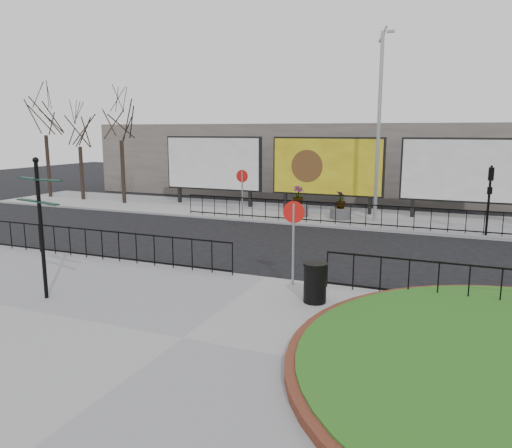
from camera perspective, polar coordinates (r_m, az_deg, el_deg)
The scene contains 21 objects.
ground at distance 15.53m, azimuth 1.15°, elevation -6.47°, with size 90.00×90.00×0.00m, color black.
pavement_near at distance 11.29m, azimuth -8.39°, elevation -13.05°, with size 30.00×10.00×0.12m, color gray.
pavement_far at distance 26.76m, azimuth 10.56°, elevation 0.78°, with size 44.00×6.00×0.12m, color gray.
railing_near_left at distance 18.11m, azimuth -17.19°, elevation -2.27°, with size 10.00×0.10×1.10m, color black, non-canonical shape.
railing_near_right at distance 14.12m, azimuth 26.23°, elevation -6.53°, with size 9.00×0.10×1.10m, color black, non-canonical shape.
railing_far at distance 23.86m, azimuth 11.60°, elevation 1.03°, with size 18.00×0.10×1.10m, color black, non-canonical shape.
speed_sign_far at distance 25.59m, azimuth -1.59°, elevation 4.70°, with size 0.64×0.07×2.47m.
speed_sign_near at distance 14.38m, azimuth 4.32°, elevation -0.03°, with size 0.64×0.07×2.47m.
billboard_left at distance 30.25m, azimuth -4.92°, elevation 6.89°, with size 6.20×0.31×4.10m.
billboard_mid at distance 27.74m, azimuth 8.12°, elevation 6.48°, with size 6.20×0.31×4.10m.
billboard_right at distance 26.87m, azimuth 22.79°, elevation 5.63°, with size 6.20×0.31×4.10m.
lamp_post at distance 25.13m, azimuth 13.87°, elevation 10.94°, with size 0.74×0.18×9.23m.
signal_pole_a at distance 23.32m, azimuth 25.15°, elevation 3.56°, with size 0.22×0.26×3.00m.
tree_left at distance 31.91m, azimuth -15.10°, elevation 8.60°, with size 2.00×2.00×7.00m, color #2D2119, non-canonical shape.
tree_mid at distance 34.39m, azimuth -19.44°, elevation 7.82°, with size 2.00×2.00×6.20m, color #2D2119, non-canonical shape.
tree_far at distance 36.58m, azimuth -22.84°, elevation 8.75°, with size 2.00×2.00×7.50m, color #2D2119, non-canonical shape.
building_backdrop at distance 36.29m, azimuth 14.04°, elevation 7.08°, with size 40.00×10.00×5.00m, color slate.
fingerpost_sign at distance 14.23m, azimuth -23.45°, elevation 0.99°, with size 1.77×0.66×3.78m.
litter_bin at distance 13.23m, azimuth 6.76°, elevation -6.64°, with size 0.64×0.64×1.06m.
planter_a at distance 26.34m, azimuth 4.81°, elevation 2.08°, with size 1.10×1.10×1.58m.
planter_b at distance 25.76m, azimuth 9.61°, elevation 1.62°, with size 1.03×1.03×1.43m.
Camera 1 is at (5.39, -13.82, 4.58)m, focal length 35.00 mm.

